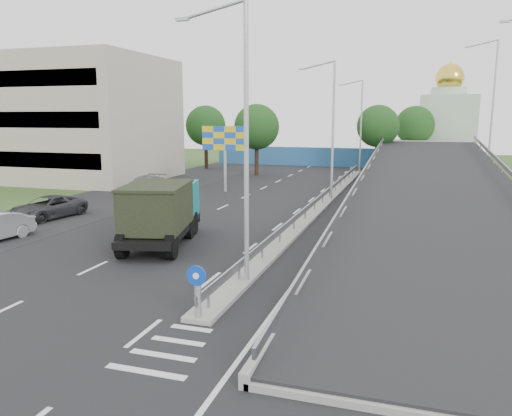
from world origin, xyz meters
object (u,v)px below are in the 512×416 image
at_px(parked_car_c, 48,208).
at_px(parked_car_d, 144,185).
at_px(dump_truck, 162,210).
at_px(billboard, 225,142).
at_px(sign_bollard, 197,291).
at_px(lamp_post_near, 241,130).
at_px(church, 447,124).
at_px(lamp_post_mid, 331,123).
at_px(lamp_post_far, 359,121).

xyz_separation_m(parked_car_c, parked_car_d, (0.53, 10.87, 0.03)).
bearing_deg(parked_car_d, dump_truck, -58.31).
bearing_deg(billboard, sign_bollard, -70.79).
xyz_separation_m(lamp_post_near, billboard, (-9.11, 22.00, -1.62)).
distance_m(parked_car_c, parked_car_d, 10.88).
distance_m(sign_bollard, church, 58.84).
relative_size(lamp_post_mid, parked_car_d, 2.02).
height_order(lamp_post_near, church, church).
xyz_separation_m(sign_bollard, parked_car_c, (-15.53, 11.95, -0.34)).
distance_m(church, billboard, 37.23).
xyz_separation_m(lamp_post_near, dump_truck, (-5.82, 4.65, -4.08)).
relative_size(church, parked_car_c, 2.76).
bearing_deg(lamp_post_near, lamp_post_mid, 90.00).
xyz_separation_m(lamp_post_mid, billboard, (-9.11, 2.00, -1.62)).
relative_size(sign_bollard, dump_truck, 0.22).
bearing_deg(dump_truck, parked_car_c, 146.95).
bearing_deg(lamp_post_near, sign_bollard, -91.64).
distance_m(lamp_post_near, lamp_post_mid, 20.00).
relative_size(lamp_post_near, billboard, 1.83).
xyz_separation_m(billboard, dump_truck, (3.29, -17.35, -2.45)).
relative_size(lamp_post_near, lamp_post_mid, 1.00).
relative_size(parked_car_c, parked_car_d, 1.00).
relative_size(dump_truck, parked_car_d, 1.50).
relative_size(church, dump_truck, 1.84).
xyz_separation_m(dump_truck, parked_car_c, (-9.82, 3.47, -1.04)).
height_order(lamp_post_mid, church, church).
distance_m(sign_bollard, dump_truck, 10.25).
bearing_deg(church, sign_bollard, -99.81).
bearing_deg(lamp_post_far, parked_car_c, -116.14).
distance_m(lamp_post_far, parked_car_c, 35.87).
xyz_separation_m(billboard, parked_car_c, (-6.53, -13.87, -3.49)).
distance_m(lamp_post_near, lamp_post_far, 40.00).
bearing_deg(lamp_post_far, church, 54.76).
height_order(sign_bollard, lamp_post_mid, lamp_post_mid).
distance_m(sign_bollard, lamp_post_mid, 24.30).
distance_m(sign_bollard, lamp_post_near, 6.12).
xyz_separation_m(lamp_post_far, dump_truck, (-5.82, -35.35, -4.08)).
xyz_separation_m(church, parked_car_d, (-25.00, -35.00, -4.58)).
distance_m(sign_bollard, parked_car_d, 27.31).
bearing_deg(parked_car_c, dump_truck, -10.95).
distance_m(billboard, parked_car_d, 7.54).
relative_size(sign_bollard, billboard, 0.30).
distance_m(sign_bollard, parked_car_c, 19.60).
relative_size(lamp_post_near, parked_car_d, 2.02).
bearing_deg(church, billboard, -120.70).
distance_m(church, parked_car_c, 52.70).
xyz_separation_m(sign_bollard, lamp_post_mid, (0.11, 23.83, 4.77)).
relative_size(sign_bollard, church, 0.12).
height_order(lamp_post_mid, dump_truck, lamp_post_mid).
bearing_deg(dump_truck, lamp_post_far, 67.09).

